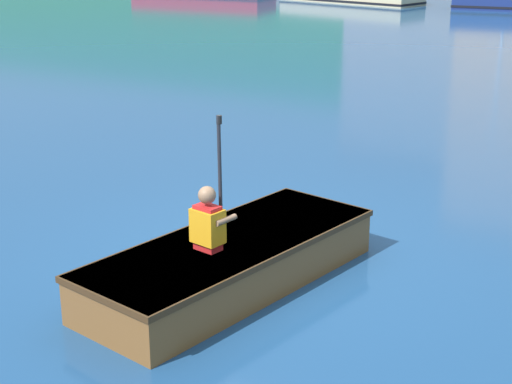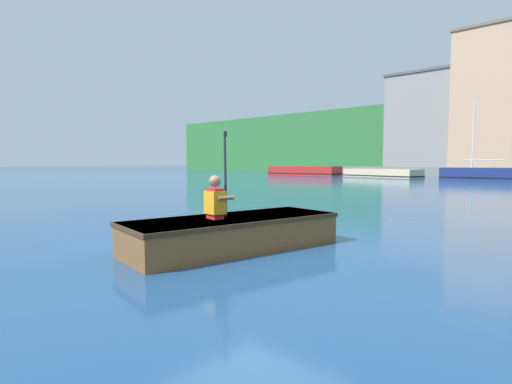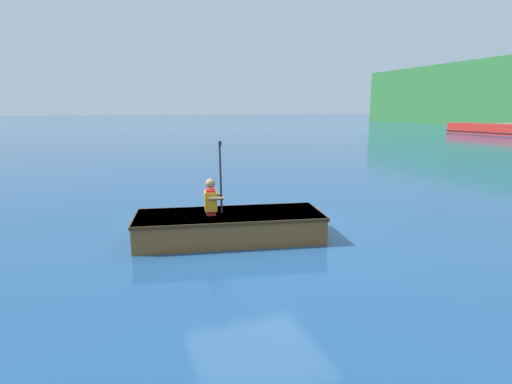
# 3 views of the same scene
# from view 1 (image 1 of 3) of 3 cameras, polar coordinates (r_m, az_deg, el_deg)

# --- Properties ---
(ground_plane) EXTENTS (300.00, 300.00, 0.00)m
(ground_plane) POSITION_cam_1_polar(r_m,az_deg,el_deg) (8.39, -0.45, -5.17)
(ground_plane) COLOR navy
(moored_boat_dock_east_end) EXTENTS (5.15, 2.07, 6.19)m
(moored_boat_dock_east_end) POSITION_cam_1_polar(r_m,az_deg,el_deg) (37.45, 18.08, 13.12)
(moored_boat_dock_east_end) COLOR navy
(moored_boat_dock_east_end) RESTS_ON ground
(rowboat_foreground) EXTENTS (1.80, 3.49, 0.48)m
(rowboat_foreground) POSITION_cam_1_polar(r_m,az_deg,el_deg) (7.83, -1.57, -4.82)
(rowboat_foreground) COLOR brown
(rowboat_foreground) RESTS_ON ground
(person_paddler) EXTENTS (0.40, 0.38, 1.27)m
(person_paddler) POSITION_cam_1_polar(r_m,az_deg,el_deg) (7.39, -3.49, -2.11)
(person_paddler) COLOR red
(person_paddler) RESTS_ON rowboat_foreground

